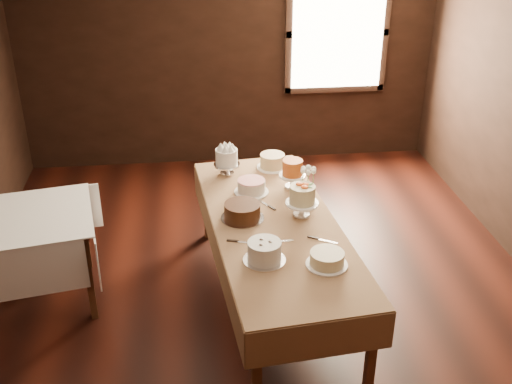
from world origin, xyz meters
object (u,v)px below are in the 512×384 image
at_px(cake_speckled, 272,161).
at_px(cake_lattice, 251,187).
at_px(cake_caramel, 292,175).
at_px(cake_swirl, 264,252).
at_px(cake_server_d, 301,202).
at_px(cake_server_b, 328,241).
at_px(cake_chocolate, 242,212).
at_px(cake_server_a, 284,241).
at_px(flower_vase, 307,196).
at_px(cake_server_c, 263,203).
at_px(side_table, 32,227).
at_px(cake_cream, 327,259).
at_px(cake_flowers, 302,202).
at_px(cake_meringue, 227,163).
at_px(display_table, 274,228).
at_px(cake_server_e, 248,243).

height_order(cake_speckled, cake_lattice, cake_speckled).
relative_size(cake_speckled, cake_caramel, 1.20).
relative_size(cake_swirl, cake_server_d, 1.30).
bearing_deg(cake_server_b, cake_speckled, 129.60).
relative_size(cake_chocolate, cake_server_a, 1.48).
height_order(cake_speckled, flower_vase, cake_speckled).
height_order(cake_server_c, flower_vase, flower_vase).
distance_m(side_table, cake_cream, 2.43).
bearing_deg(cake_flowers, cake_meringue, 122.98).
xyz_separation_m(cake_meringue, cake_caramel, (0.56, -0.34, -0.00)).
height_order(display_table, cake_flowers, cake_flowers).
height_order(cake_lattice, cake_server_d, cake_lattice).
relative_size(cake_caramel, cake_server_c, 1.15).
bearing_deg(cake_lattice, cake_flowers, -50.93).
bearing_deg(cake_flowers, cake_speckled, 96.74).
bearing_deg(cake_server_a, cake_server_e, 175.34).
relative_size(display_table, cake_chocolate, 7.34).
relative_size(side_table, cake_caramel, 4.05).
xyz_separation_m(side_table, cake_speckled, (2.08, 0.76, 0.13)).
xyz_separation_m(cake_cream, cake_server_b, (0.08, 0.31, -0.05)).
bearing_deg(cake_caramel, cake_chocolate, -133.75).
relative_size(cake_server_a, cake_server_c, 1.00).
relative_size(cake_meringue, cake_chocolate, 0.81).
height_order(cake_cream, cake_server_e, cake_cream).
height_order(cake_lattice, cake_server_e, cake_lattice).
xyz_separation_m(cake_chocolate, flower_vase, (0.58, 0.22, -0.00)).
height_order(cake_lattice, cake_swirl, cake_swirl).
bearing_deg(cake_speckled, cake_chocolate, -111.71).
distance_m(side_table, cake_server_a, 2.07).
bearing_deg(cake_server_e, cake_meringue, 110.28).
bearing_deg(cake_server_a, cake_server_d, 64.83).
bearing_deg(cake_server_e, cake_server_d, 66.03).
bearing_deg(cake_meringue, cake_server_c, -66.27).
xyz_separation_m(cake_meringue, cake_server_a, (0.34, -1.23, -0.11)).
bearing_deg(flower_vase, cake_speckled, 105.26).
relative_size(cake_flowers, cake_server_e, 1.16).
distance_m(cake_caramel, cake_flowers, 0.51).
distance_m(cake_chocolate, cake_cream, 0.91).
bearing_deg(cake_speckled, cake_server_c, -104.10).
distance_m(cake_server_a, flower_vase, 0.67).
distance_m(side_table, cake_speckled, 2.22).
distance_m(cake_lattice, cake_server_d, 0.47).
relative_size(cake_speckled, cake_server_d, 1.37).
distance_m(cake_meringue, cake_lattice, 0.45).
xyz_separation_m(cake_server_a, cake_server_b, (0.34, -0.04, 0.00)).
relative_size(display_table, cake_server_a, 10.87).
distance_m(cake_speckled, cake_server_e, 1.37).
height_order(cake_cream, flower_vase, flower_vase).
distance_m(cake_lattice, cake_swirl, 1.08).
bearing_deg(display_table, cake_lattice, 103.45).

